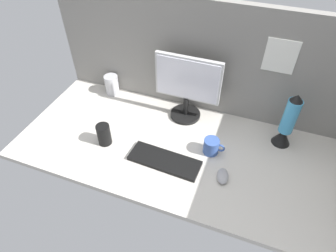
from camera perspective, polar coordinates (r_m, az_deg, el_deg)
ground_plane at (r=158.07cm, az=2.96°, el=-4.35°), size 180.00×80.00×3.00cm
cubicle_wall_back at (r=164.98cm, az=7.63°, el=12.98°), size 180.00×5.50×65.60cm
monitor at (r=162.38cm, az=3.83°, el=7.91°), size 37.47×18.00×39.29cm
keyboard at (r=148.75cm, az=-0.68°, el=-6.86°), size 37.57×14.74×2.00cm
mouse at (r=144.28cm, az=10.80°, el=-9.71°), size 7.31×10.48×3.40cm
mug_ceramic_blue at (r=152.46cm, az=8.63°, el=-3.99°), size 11.38×8.17×8.67cm
mug_black_travel at (r=158.07cm, az=-12.59°, el=-1.65°), size 7.30×7.30×12.24cm
mug_steel at (r=192.42cm, az=-11.08°, el=8.03°), size 8.82×8.82×12.87cm
lava_lamp at (r=161.43cm, az=22.57°, el=0.35°), size 9.95×9.95×32.56cm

